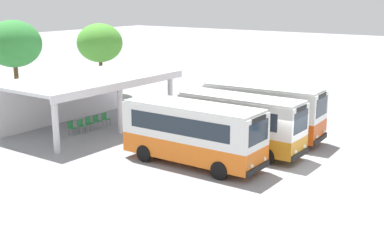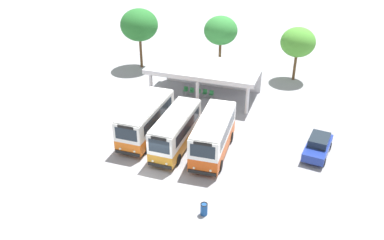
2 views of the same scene
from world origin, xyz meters
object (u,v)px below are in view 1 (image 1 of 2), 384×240
(city_bus_middle_cream, at_px, (263,110))
(city_bus_second_in_row, at_px, (241,122))
(waiting_chair_fourth_seat, at_px, (97,120))
(waiting_chair_middle_seat, at_px, (89,122))
(waiting_chair_second_from_end, at_px, (81,125))
(waiting_chair_fifth_seat, at_px, (105,118))
(city_bus_nearest_orange, at_px, (193,131))
(parked_car_flank, at_px, (281,99))
(waiting_chair_end_by_column, at_px, (72,127))

(city_bus_middle_cream, bearing_deg, city_bus_second_in_row, -175.31)
(waiting_chair_fourth_seat, bearing_deg, waiting_chair_middle_seat, -176.97)
(waiting_chair_second_from_end, bearing_deg, waiting_chair_fifth_seat, 1.24)
(city_bus_middle_cream, relative_size, waiting_chair_middle_seat, 8.57)
(city_bus_nearest_orange, xyz_separation_m, city_bus_second_in_row, (3.18, -0.97, 0.01))
(waiting_chair_second_from_end, relative_size, waiting_chair_fifth_seat, 1.00)
(city_bus_middle_cream, distance_m, waiting_chair_middle_seat, 11.25)
(waiting_chair_middle_seat, height_order, waiting_chair_fifth_seat, same)
(city_bus_nearest_orange, height_order, waiting_chair_middle_seat, city_bus_nearest_orange)
(city_bus_second_in_row, relative_size, waiting_chair_fifth_seat, 8.36)
(waiting_chair_fifth_seat, bearing_deg, waiting_chair_middle_seat, 179.72)
(parked_car_flank, bearing_deg, city_bus_middle_cream, -161.84)
(city_bus_nearest_orange, xyz_separation_m, waiting_chair_middle_seat, (1.71, 9.45, -1.24))
(city_bus_middle_cream, xyz_separation_m, parked_car_flank, (8.24, 2.70, -0.99))
(parked_car_flank, distance_m, waiting_chair_fifth_seat, 13.65)
(parked_car_flank, bearing_deg, waiting_chair_middle_seat, 149.96)
(city_bus_middle_cream, distance_m, parked_car_flank, 8.73)
(city_bus_second_in_row, relative_size, waiting_chair_middle_seat, 8.36)
(waiting_chair_second_from_end, bearing_deg, city_bus_nearest_orange, -95.96)
(city_bus_nearest_orange, bearing_deg, parked_car_flank, 7.79)
(waiting_chair_end_by_column, relative_size, waiting_chair_second_from_end, 1.00)
(parked_car_flank, relative_size, waiting_chair_fourth_seat, 5.12)
(city_bus_middle_cream, distance_m, waiting_chair_end_by_column, 11.96)
(waiting_chair_end_by_column, bearing_deg, city_bus_second_in_row, -74.34)
(city_bus_middle_cream, relative_size, waiting_chair_fifth_seat, 8.57)
(city_bus_middle_cream, distance_m, waiting_chair_second_from_end, 11.52)
(waiting_chair_middle_seat, relative_size, waiting_chair_fifth_seat, 1.00)
(parked_car_flank, height_order, waiting_chair_second_from_end, parked_car_flank)
(city_bus_middle_cream, bearing_deg, parked_car_flank, 18.16)
(waiting_chair_middle_seat, height_order, waiting_chair_fourth_seat, same)
(waiting_chair_second_from_end, bearing_deg, waiting_chair_fourth_seat, 3.66)
(city_bus_second_in_row, height_order, waiting_chair_fourth_seat, city_bus_second_in_row)
(waiting_chair_second_from_end, bearing_deg, city_bus_second_in_row, -78.01)
(city_bus_second_in_row, height_order, waiting_chair_second_from_end, city_bus_second_in_row)
(waiting_chair_second_from_end, bearing_deg, parked_car_flank, -28.51)
(waiting_chair_second_from_end, xyz_separation_m, waiting_chair_fifth_seat, (2.19, 0.05, 0.00))
(city_bus_nearest_orange, height_order, city_bus_second_in_row, city_bus_second_in_row)
(city_bus_middle_cream, distance_m, waiting_chair_fourth_seat, 11.00)
(city_bus_second_in_row, distance_m, waiting_chair_second_from_end, 10.67)
(city_bus_middle_cream, height_order, parked_car_flank, city_bus_middle_cream)
(parked_car_flank, relative_size, waiting_chair_end_by_column, 5.12)
(city_bus_second_in_row, xyz_separation_m, waiting_chair_end_by_column, (-2.93, 10.46, -1.25))
(waiting_chair_second_from_end, bearing_deg, waiting_chair_middle_seat, 4.28)
(city_bus_second_in_row, height_order, waiting_chair_middle_seat, city_bus_second_in_row)
(waiting_chair_end_by_column, relative_size, waiting_chair_fifth_seat, 1.00)
(waiting_chair_fifth_seat, bearing_deg, parked_car_flank, -33.08)
(waiting_chair_second_from_end, relative_size, waiting_chair_middle_seat, 1.00)
(city_bus_nearest_orange, bearing_deg, waiting_chair_fourth_seat, 75.57)
(waiting_chair_fourth_seat, xyz_separation_m, waiting_chair_fifth_seat, (0.73, -0.05, 0.00))
(parked_car_flank, height_order, waiting_chair_fifth_seat, parked_car_flank)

